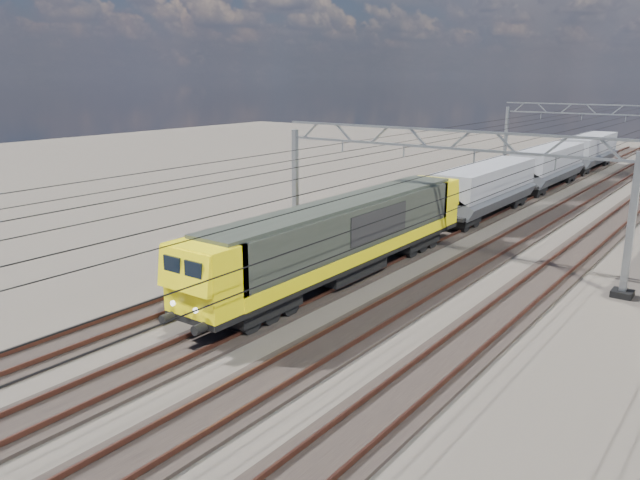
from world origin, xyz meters
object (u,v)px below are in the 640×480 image
Objects in this scene: hopper_wagon_lead at (486,186)px; hopper_wagon_third at (589,149)px; locomotive at (345,235)px; hopper_wagon_mid at (548,164)px; catenary_gantry_far at (601,138)px; catenary_gantry_mid at (436,190)px.

hopper_wagon_lead and hopper_wagon_third have the same top height.
hopper_wagon_mid is (-0.00, 31.90, -0.09)m from locomotive.
catenary_gantry_far is at bearing -66.04° from hopper_wagon_third.
hopper_wagon_third is at bearing 92.83° from catenary_gantry_mid.
hopper_wagon_third is at bearing 113.96° from catenary_gantry_far.
locomotive is (-2.00, -5.60, -1.58)m from catenary_gantry_mid.
hopper_wagon_mid is at bearing -90.00° from hopper_wagon_third.
hopper_wagon_lead is 1.00× the size of hopper_wagon_third.
catenary_gantry_far is 1.53× the size of hopper_wagon_lead.
locomotive is 17.70m from hopper_wagon_lead.
catenary_gantry_mid is at bearing -90.00° from catenary_gantry_far.
catenary_gantry_far is 0.94× the size of locomotive.
hopper_wagon_mid is at bearing 94.35° from catenary_gantry_mid.
catenary_gantry_mid is 6.15m from locomotive.
locomotive is 31.90m from hopper_wagon_mid.
locomotive reaches higher than hopper_wagon_mid.
catenary_gantry_mid reaches higher than hopper_wagon_lead.
hopper_wagon_lead is at bearing 99.39° from catenary_gantry_mid.
catenary_gantry_far is at bearing 78.35° from hopper_wagon_mid.
hopper_wagon_mid is 14.20m from hopper_wagon_third.
catenary_gantry_far reaches higher than hopper_wagon_third.
catenary_gantry_far is at bearing 85.22° from hopper_wagon_lead.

